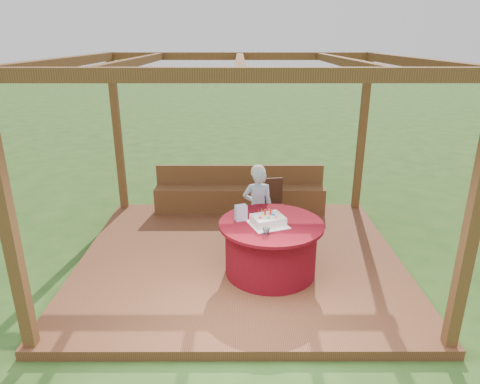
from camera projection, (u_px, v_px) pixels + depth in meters
name	position (u px, v px, depth m)	size (l,w,h in m)	color
ground	(240.00, 263.00, 6.17)	(60.00, 60.00, 0.00)	#2A501A
deck	(240.00, 259.00, 6.15)	(4.50, 4.00, 0.12)	brown
pergola	(240.00, 93.00, 5.35)	(4.50, 4.00, 2.72)	brown
bench	(240.00, 196.00, 7.66)	(3.00, 0.42, 0.80)	brown
table	(271.00, 247.00, 5.59)	(1.35, 1.35, 0.71)	maroon
chair	(272.00, 203.00, 6.83)	(0.44, 0.44, 0.84)	#3D2013
elderly_woman	(258.00, 205.00, 6.25)	(0.46, 0.32, 1.25)	#A1C9EF
birthday_cake	(268.00, 220.00, 5.40)	(0.57, 0.57, 0.19)	white
gift_bag	(241.00, 213.00, 5.52)	(0.15, 0.09, 0.21)	#CD84B8
drinking_glass	(266.00, 231.00, 5.13)	(0.09, 0.09, 0.09)	silver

